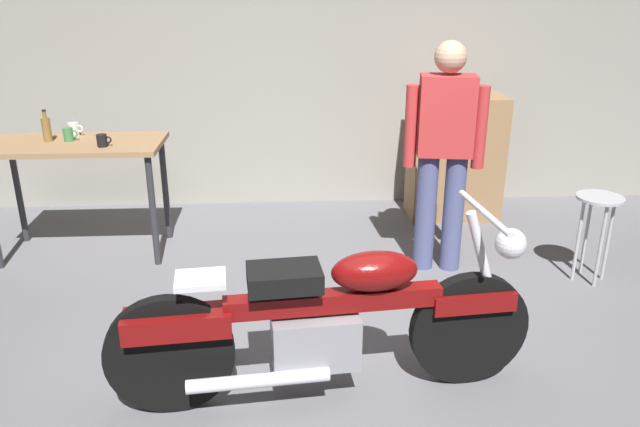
# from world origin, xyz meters

# --- Properties ---
(ground_plane) EXTENTS (12.00, 12.00, 0.00)m
(ground_plane) POSITION_xyz_m (0.00, 0.00, 0.00)
(ground_plane) COLOR slate
(back_wall) EXTENTS (8.00, 0.12, 3.10)m
(back_wall) POSITION_xyz_m (0.00, 2.80, 1.55)
(back_wall) COLOR gray
(back_wall) RESTS_ON ground_plane
(workbench) EXTENTS (1.30, 0.64, 0.90)m
(workbench) POSITION_xyz_m (-1.81, 1.65, 0.79)
(workbench) COLOR #99724C
(workbench) RESTS_ON ground_plane
(motorcycle) EXTENTS (2.19, 0.62, 1.00)m
(motorcycle) POSITION_xyz_m (-0.03, -0.27, 0.45)
(motorcycle) COLOR black
(motorcycle) RESTS_ON ground_plane
(person_standing) EXTENTS (0.56, 0.27, 1.67)m
(person_standing) POSITION_xyz_m (0.90, 1.22, 0.93)
(person_standing) COLOR #4E5581
(person_standing) RESTS_ON ground_plane
(shop_stool) EXTENTS (0.32, 0.32, 0.64)m
(shop_stool) POSITION_xyz_m (1.95, 0.95, 0.50)
(shop_stool) COLOR #B2B2B7
(shop_stool) RESTS_ON ground_plane
(wooden_dresser) EXTENTS (0.80, 0.47, 1.10)m
(wooden_dresser) POSITION_xyz_m (1.29, 2.30, 0.55)
(wooden_dresser) COLOR #99724C
(wooden_dresser) RESTS_ON ground_plane
(mug_black_matte) EXTENTS (0.11, 0.08, 0.09)m
(mug_black_matte) POSITION_xyz_m (-1.56, 1.51, 0.95)
(mug_black_matte) COLOR black
(mug_black_matte) RESTS_ON workbench
(mug_green_speckled) EXTENTS (0.11, 0.07, 0.10)m
(mug_green_speckled) POSITION_xyz_m (-1.85, 1.69, 0.95)
(mug_green_speckled) COLOR #3D7F4C
(mug_green_speckled) RESTS_ON workbench
(mug_white_ceramic) EXTENTS (0.12, 0.08, 0.10)m
(mug_white_ceramic) POSITION_xyz_m (-1.87, 1.85, 0.95)
(mug_white_ceramic) COLOR white
(mug_white_ceramic) RESTS_ON workbench
(bottle) EXTENTS (0.06, 0.06, 0.24)m
(bottle) POSITION_xyz_m (-2.01, 1.69, 1.00)
(bottle) COLOR olive
(bottle) RESTS_ON workbench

